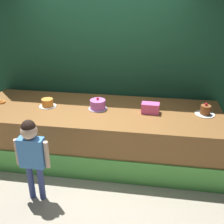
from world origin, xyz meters
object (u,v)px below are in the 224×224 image
object	(u,v)px
cake_left	(47,103)
cake_right	(205,111)
pink_box	(150,108)
donut	(1,102)
child_figure	(32,150)
cake_center	(98,105)

from	to	relation	value
cake_left	cake_right	world-z (taller)	cake_right
pink_box	donut	xyz separation A→B (m)	(-2.32, 0.02, -0.06)
child_figure	donut	size ratio (longest dim) A/B	8.79
pink_box	cake_left	xyz separation A→B (m)	(-1.55, -0.01, -0.02)
child_figure	donut	bearing A→B (deg)	131.46
child_figure	cake_center	size ratio (longest dim) A/B	3.88
donut	cake_center	size ratio (longest dim) A/B	0.44
donut	child_figure	bearing A→B (deg)	-48.54
cake_left	donut	bearing A→B (deg)	178.00
pink_box	cake_center	xyz separation A→B (m)	(-0.77, 0.02, -0.00)
child_figure	cake_left	world-z (taller)	child_figure
child_figure	pink_box	size ratio (longest dim) A/B	4.33
donut	pink_box	bearing A→B (deg)	-0.45
child_figure	cake_center	world-z (taller)	child_figure
donut	cake_right	size ratio (longest dim) A/B	0.45
cake_left	cake_center	world-z (taller)	cake_center
child_figure	cake_center	bearing A→B (deg)	62.81
pink_box	cake_right	distance (m)	0.78
pink_box	cake_right	size ratio (longest dim) A/B	0.91
cake_right	cake_center	bearing A→B (deg)	-178.46
donut	cake_left	size ratio (longest dim) A/B	0.47
pink_box	cake_center	distance (m)	0.77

